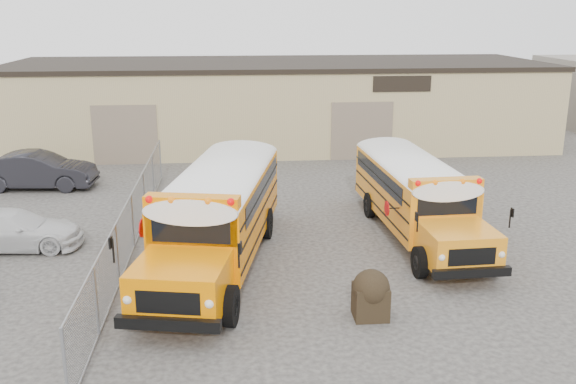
{
  "coord_description": "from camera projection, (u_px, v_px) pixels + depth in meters",
  "views": [
    {
      "loc": [
        -2.73,
        -17.18,
        7.54
      ],
      "look_at": [
        -0.86,
        3.55,
        1.6
      ],
      "focal_mm": 40.0,
      "sensor_mm": 36.0,
      "label": 1
    }
  ],
  "objects": [
    {
      "name": "ground",
      "position": [
        328.0,
        277.0,
        18.76
      ],
      "size": [
        120.0,
        120.0,
        0.0
      ],
      "primitive_type": "plane",
      "color": "#312F2D",
      "rests_on": "ground"
    },
    {
      "name": "warehouse",
      "position": [
        277.0,
        102.0,
        37.26
      ],
      "size": [
        30.2,
        10.2,
        4.67
      ],
      "color": "tan",
      "rests_on": "ground"
    },
    {
      "name": "chainlink_fence",
      "position": [
        132.0,
        221.0,
        20.86
      ],
      "size": [
        0.07,
        18.07,
        1.81
      ],
      "color": "gray",
      "rests_on": "ground"
    },
    {
      "name": "school_bus_left",
      "position": [
        251.0,
        161.0,
        25.49
      ],
      "size": [
        4.44,
        10.5,
        2.99
      ],
      "color": "#FF8100",
      "rests_on": "ground"
    },
    {
      "name": "school_bus_right",
      "position": [
        373.0,
        155.0,
        27.38
      ],
      "size": [
        2.87,
        9.29,
        2.69
      ],
      "color": "orange",
      "rests_on": "ground"
    },
    {
      "name": "tarp_bundle",
      "position": [
        371.0,
        293.0,
        16.12
      ],
      "size": [
        0.94,
        0.94,
        1.29
      ],
      "color": "black",
      "rests_on": "ground"
    },
    {
      "name": "car_white",
      "position": [
        13.0,
        230.0,
        20.83
      ],
      "size": [
        4.47,
        1.9,
        1.28
      ],
      "primitive_type": "imported",
      "rotation": [
        0.0,
        0.0,
        1.55
      ],
      "color": "silver",
      "rests_on": "ground"
    },
    {
      "name": "car_dark",
      "position": [
        38.0,
        171.0,
        27.82
      ],
      "size": [
        4.99,
        2.04,
        1.61
      ],
      "primitive_type": "imported",
      "rotation": [
        0.0,
        0.0,
        1.5
      ],
      "color": "black",
      "rests_on": "ground"
    }
  ]
}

